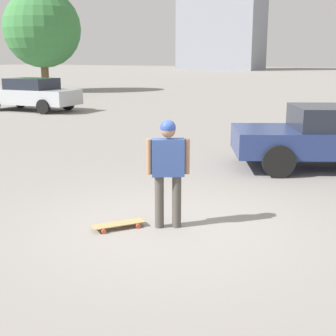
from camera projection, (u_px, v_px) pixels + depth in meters
ground_plane at (168, 227)px, 7.17m from camera, size 220.00×220.00×0.00m
person at (168, 164)px, 6.94m from camera, size 0.42×0.56×1.65m
skateboard at (119, 224)px, 7.09m from camera, size 0.76×0.65×0.08m
car_parked_near at (333, 136)px, 10.78m from camera, size 3.63×4.84×1.45m
car_parked_far at (31, 94)px, 22.33m from camera, size 2.23×4.85×1.54m
building_block_distant at (222, 8)px, 88.44m from camera, size 9.37×15.15×22.82m
tree_distant at (42, 29)px, 33.71m from camera, size 5.55×5.55×7.27m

